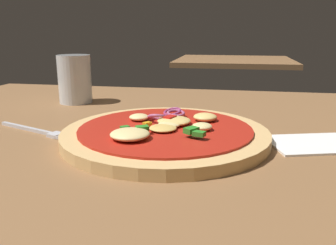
{
  "coord_description": "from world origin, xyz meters",
  "views": [
    {
      "loc": [
        0.04,
        -0.48,
        0.17
      ],
      "look_at": [
        -0.05,
        -0.0,
        0.05
      ],
      "focal_mm": 36.98,
      "sensor_mm": 36.0,
      "label": 1
    }
  ],
  "objects": [
    {
      "name": "dining_table",
      "position": [
        0.0,
        0.0,
        0.01
      ],
      "size": [
        1.21,
        0.85,
        0.03
      ],
      "color": "brown",
      "rests_on": "ground"
    },
    {
      "name": "fork",
      "position": [
        -0.24,
        -0.02,
        0.03
      ],
      "size": [
        0.16,
        0.07,
        0.0
      ],
      "color": "silver",
      "rests_on": "dining_table"
    },
    {
      "name": "pizza",
      "position": [
        -0.05,
        -0.02,
        0.04
      ],
      "size": [
        0.29,
        0.29,
        0.03
      ],
      "color": "tan",
      "rests_on": "dining_table"
    },
    {
      "name": "background_table",
      "position": [
        0.04,
        1.47,
        0.01
      ],
      "size": [
        0.62,
        0.58,
        0.03
      ],
      "color": "brown",
      "rests_on": "ground"
    },
    {
      "name": "napkin",
      "position": [
        0.17,
        -0.0,
        0.03
      ],
      "size": [
        0.17,
        0.13,
        0.0
      ],
      "color": "white",
      "rests_on": "dining_table"
    },
    {
      "name": "beer_glass",
      "position": [
        -0.29,
        0.2,
        0.07
      ],
      "size": [
        0.07,
        0.07,
        0.1
      ],
      "color": "silver",
      "rests_on": "dining_table"
    }
  ]
}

